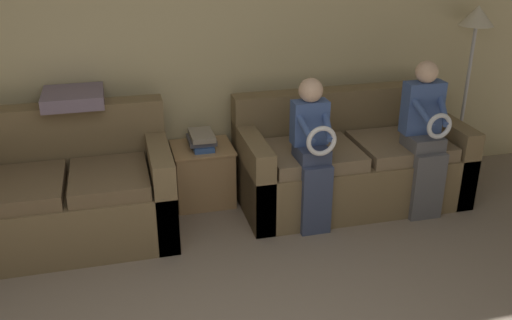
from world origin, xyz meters
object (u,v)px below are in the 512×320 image
couch_side (71,195)px  floor_lamp (474,37)px  couch_main (349,163)px  child_left_seated (313,147)px  child_right_seated (425,133)px  side_shelf (203,173)px  throw_pillow (73,97)px  book_stack (202,140)px

couch_side → floor_lamp: size_ratio=0.97×
couch_main → child_left_seated: child_left_seated is taller
child_right_seated → side_shelf: size_ratio=2.49×
side_shelf → throw_pillow: bearing=-180.0°
couch_side → child_left_seated: size_ratio=1.28×
couch_side → floor_lamp: (3.56, 0.35, 0.96)m
child_right_seated → throw_pillow: 2.78m
side_shelf → couch_main: bearing=-11.9°
couch_side → throw_pillow: (0.09, 0.31, 0.67)m
floor_lamp → throw_pillow: (-3.47, -0.03, -0.29)m
book_stack → child_left_seated: bearing=-39.3°
book_stack → throw_pillow: size_ratio=0.70×
couch_main → throw_pillow: bearing=173.3°
side_shelf → book_stack: 0.31m
book_stack → throw_pillow: (-0.98, 0.00, 0.44)m
couch_main → throw_pillow: (-2.21, 0.26, 0.68)m
child_right_seated → throw_pillow: child_right_seated is taller
couch_main → floor_lamp: (1.25, 0.29, 0.97)m
child_right_seated → book_stack: (-1.71, 0.62, -0.12)m
throw_pillow → side_shelf: bearing=0.0°
couch_side → child_right_seated: (2.78, -0.30, 0.35)m
couch_side → child_right_seated: 2.82m
child_left_seated → book_stack: (-0.76, 0.62, -0.10)m
child_right_seated → side_shelf: child_right_seated is taller
child_right_seated → couch_main: bearing=143.3°
couch_main → floor_lamp: size_ratio=1.21×
side_shelf → floor_lamp: (2.49, 0.03, 1.04)m
child_left_seated → throw_pillow: (-1.74, 0.62, 0.34)m
child_right_seated → book_stack: child_right_seated is taller
couch_main → throw_pillow: 2.33m
child_left_seated → floor_lamp: 1.95m
book_stack → child_right_seated: bearing=-19.8°
side_shelf → book_stack: bearing=-97.5°
book_stack → throw_pillow: 1.07m
child_right_seated → throw_pillow: size_ratio=2.79×
child_left_seated → floor_lamp: bearing=20.8°
child_right_seated → book_stack: 1.82m
throw_pillow → floor_lamp: bearing=0.5°
book_stack → throw_pillow: throw_pillow is taller
side_shelf → floor_lamp: floor_lamp is taller
couch_main → child_right_seated: bearing=-36.7°
couch_side → book_stack: bearing=16.2°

